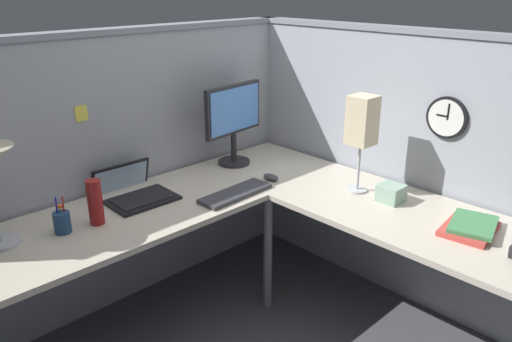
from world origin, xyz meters
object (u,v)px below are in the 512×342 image
(wall_clock, at_px, (447,118))
(desk_lamp_paper, at_px, (362,123))
(monitor, at_px, (234,118))
(tissue_box, at_px, (391,193))
(pen_cup, at_px, (62,222))
(laptop, at_px, (133,192))
(thermos_flask, at_px, (95,202))
(book_stack, at_px, (471,227))
(computer_mouse, at_px, (271,177))
(keyboard, at_px, (235,193))

(wall_clock, bearing_deg, desk_lamp_paper, 132.00)
(monitor, bearing_deg, tissue_box, -78.47)
(wall_clock, bearing_deg, pen_cup, 149.61)
(laptop, relative_size, thermos_flask, 1.76)
(laptop, xyz_separation_m, tissue_box, (0.93, -1.00, 0.02))
(tissue_box, bearing_deg, book_stack, -93.71)
(computer_mouse, height_order, tissue_box, tissue_box)
(pen_cup, relative_size, desk_lamp_paper, 0.34)
(book_stack, bearing_deg, tissue_box, 86.29)
(monitor, height_order, book_stack, monitor)
(thermos_flask, relative_size, tissue_box, 1.83)
(pen_cup, bearing_deg, thermos_flask, -8.95)
(computer_mouse, bearing_deg, book_stack, -79.05)
(wall_clock, bearing_deg, monitor, 113.24)
(pen_cup, height_order, wall_clock, wall_clock)
(laptop, bearing_deg, computer_mouse, -27.12)
(laptop, xyz_separation_m, desk_lamp_paper, (0.92, -0.80, 0.36))
(monitor, xyz_separation_m, keyboard, (-0.33, -0.38, -0.28))
(monitor, height_order, desk_lamp_paper, desk_lamp_paper)
(keyboard, height_order, tissue_box, tissue_box)
(computer_mouse, height_order, book_stack, book_stack)
(thermos_flask, height_order, tissue_box, thermos_flask)
(pen_cup, height_order, book_stack, pen_cup)
(thermos_flask, bearing_deg, laptop, 29.85)
(computer_mouse, bearing_deg, monitor, 84.57)
(keyboard, height_order, book_stack, book_stack)
(pen_cup, xyz_separation_m, thermos_flask, (0.16, -0.02, 0.06))
(pen_cup, relative_size, thermos_flask, 0.82)
(book_stack, bearing_deg, wall_clock, 46.60)
(computer_mouse, bearing_deg, desk_lamp_paper, -62.90)
(computer_mouse, height_order, thermos_flask, thermos_flask)
(pen_cup, height_order, desk_lamp_paper, desk_lamp_paper)
(monitor, xyz_separation_m, pen_cup, (-1.18, -0.14, -0.24))
(thermos_flask, height_order, desk_lamp_paper, desk_lamp_paper)
(laptop, relative_size, book_stack, 1.22)
(laptop, distance_m, thermos_flask, 0.35)
(monitor, bearing_deg, laptop, -179.98)
(laptop, height_order, desk_lamp_paper, desk_lamp_paper)
(pen_cup, bearing_deg, computer_mouse, -10.51)
(monitor, relative_size, tissue_box, 4.17)
(pen_cup, distance_m, desk_lamp_paper, 1.55)
(book_stack, height_order, tissue_box, tissue_box)
(laptop, height_order, book_stack, laptop)
(monitor, bearing_deg, book_stack, -83.05)
(laptop, bearing_deg, keyboard, -43.35)
(laptop, bearing_deg, thermos_flask, -150.15)
(monitor, height_order, thermos_flask, monitor)
(book_stack, distance_m, tissue_box, 0.44)
(keyboard, bearing_deg, monitor, 46.54)
(book_stack, bearing_deg, desk_lamp_paper, 88.56)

